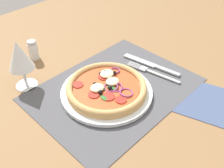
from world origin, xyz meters
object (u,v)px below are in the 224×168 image
plate (106,91)px  napkin (201,100)px  wine_glass (19,57)px  pepper_shaker (33,50)px  fork (150,71)px  knife (150,64)px  pizza (106,86)px

plate → napkin: size_ratio=1.62×
wine_glass → plate: bearing=-54.7°
pepper_shaker → fork: bearing=-57.8°
napkin → knife: bearing=81.6°
knife → plate: bearing=78.8°
knife → napkin: knife is taller
fork → pepper_shaker: (-20.75, 32.94, 2.63)cm
pizza → napkin: size_ratio=1.41×
pizza → wine_glass: wine_glass is taller
plate → fork: size_ratio=1.44×
napkin → pepper_shaker: 55.09cm
pizza → napkin: 26.85cm
pizza → fork: size_ratio=1.25×
fork → pepper_shaker: pepper_shaker is taller
pizza → fork: 16.94cm
plate → napkin: 26.78cm
plate → pepper_shaker: bearing=97.9°
wine_glass → napkin: wine_glass is taller
pizza → wine_glass: 24.95cm
fork → wine_glass: 38.88cm
pizza → knife: 19.68cm
pizza → napkin: (16.58, -20.98, -2.43)cm
wine_glass → napkin: 51.50cm
napkin → fork: bearing=90.1°
pizza → fork: pizza is taller
fork → napkin: 18.00cm
plate → napkin: bearing=-51.6°
wine_glass → napkin: (30.37, -40.39, -9.90)cm
wine_glass → pepper_shaker: bearing=47.7°
plate → pizza: 1.66cm
fork → pepper_shaker: bearing=22.3°
napkin → pepper_shaker: pepper_shaker is taller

